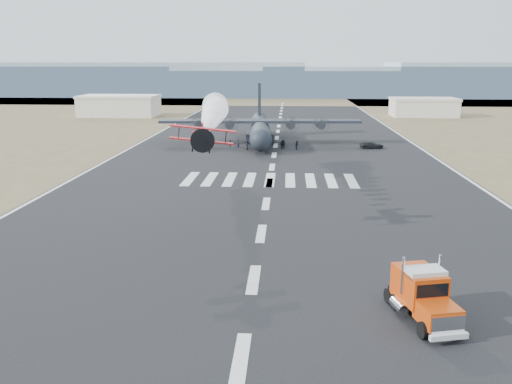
# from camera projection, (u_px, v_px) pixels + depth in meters

# --- Properties ---
(ground) EXTENTS (500.00, 500.00, 0.00)m
(ground) POSITION_uv_depth(u_px,v_px,m) (241.00, 359.00, 31.89)
(ground) COLOR black
(ground) RESTS_ON ground
(scrub_far) EXTENTS (500.00, 80.00, 0.00)m
(scrub_far) POSITION_uv_depth(u_px,v_px,m) (283.00, 99.00, 255.14)
(scrub_far) COLOR brown
(scrub_far) RESTS_ON ground
(runway_markings) EXTENTS (60.00, 260.00, 0.01)m
(runway_markings) POSITION_uv_depth(u_px,v_px,m) (272.00, 167.00, 90.13)
(runway_markings) COLOR silver
(runway_markings) RESTS_ON ground
(ridge_seg_b) EXTENTS (150.00, 50.00, 15.00)m
(ridge_seg_b) POSITION_uv_depth(u_px,v_px,m) (41.00, 80.00, 290.06)
(ridge_seg_b) COLOR #879CAC
(ridge_seg_b) RESTS_ON ground
(ridge_seg_c) EXTENTS (150.00, 50.00, 17.00)m
(ridge_seg_c) POSITION_uv_depth(u_px,v_px,m) (161.00, 79.00, 286.05)
(ridge_seg_c) COLOR #879CAC
(ridge_seg_c) RESTS_ON ground
(ridge_seg_d) EXTENTS (150.00, 50.00, 13.00)m
(ridge_seg_d) POSITION_uv_depth(u_px,v_px,m) (284.00, 83.00, 282.74)
(ridge_seg_d) COLOR #879CAC
(ridge_seg_d) RESTS_ON ground
(ridge_seg_e) EXTENTS (150.00, 50.00, 15.00)m
(ridge_seg_e) POSITION_uv_depth(u_px,v_px,m) (410.00, 81.00, 278.74)
(ridge_seg_e) COLOR #879CAC
(ridge_seg_e) RESTS_ON ground
(hangar_left) EXTENTS (24.50, 14.50, 6.70)m
(hangar_left) POSITION_uv_depth(u_px,v_px,m) (120.00, 105.00, 174.86)
(hangar_left) COLOR beige
(hangar_left) RESTS_ON ground
(hangar_right) EXTENTS (20.50, 12.50, 5.90)m
(hangar_right) POSITION_uv_depth(u_px,v_px,m) (424.00, 107.00, 174.12)
(hangar_right) COLOR beige
(hangar_right) RESTS_ON ground
(semi_truck) EXTENTS (4.18, 8.26, 3.63)m
(semi_truck) POSITION_uv_depth(u_px,v_px,m) (422.00, 294.00, 36.50)
(semi_truck) COLOR black
(semi_truck) RESTS_ON ground
(aerobatic_biplane) EXTENTS (6.52, 5.85, 2.81)m
(aerobatic_biplane) POSITION_uv_depth(u_px,v_px,m) (202.00, 136.00, 53.28)
(aerobatic_biplane) COLOR red
(smoke_trail) EXTENTS (4.94, 32.43, 4.08)m
(smoke_trail) POSITION_uv_depth(u_px,v_px,m) (215.00, 110.00, 79.17)
(smoke_trail) COLOR white
(transport_aircraft) EXTENTS (42.84, 35.25, 12.37)m
(transport_aircraft) POSITION_uv_depth(u_px,v_px,m) (260.00, 128.00, 117.56)
(transport_aircraft) COLOR black
(transport_aircraft) RESTS_ON ground
(support_vehicle) EXTENTS (4.95, 2.72, 1.31)m
(support_vehicle) POSITION_uv_depth(u_px,v_px,m) (372.00, 145.00, 109.60)
(support_vehicle) COLOR black
(support_vehicle) RESTS_ON ground
(crew_a) EXTENTS (0.80, 0.84, 1.82)m
(crew_a) POSITION_uv_depth(u_px,v_px,m) (238.00, 144.00, 109.82)
(crew_a) COLOR black
(crew_a) RESTS_ON ground
(crew_b) EXTENTS (0.67, 0.94, 1.76)m
(crew_b) POSITION_uv_depth(u_px,v_px,m) (297.00, 145.00, 108.27)
(crew_b) COLOR black
(crew_b) RESTS_ON ground
(crew_c) EXTENTS (1.17, 0.89, 1.65)m
(crew_c) POSITION_uv_depth(u_px,v_px,m) (230.00, 144.00, 110.44)
(crew_c) COLOR black
(crew_c) RESTS_ON ground
(crew_d) EXTENTS (0.80, 1.13, 1.74)m
(crew_d) POSITION_uv_depth(u_px,v_px,m) (202.00, 144.00, 109.36)
(crew_d) COLOR black
(crew_d) RESTS_ON ground
(crew_e) EXTENTS (0.94, 1.00, 1.75)m
(crew_e) POSITION_uv_depth(u_px,v_px,m) (247.00, 145.00, 108.05)
(crew_e) COLOR black
(crew_e) RESTS_ON ground
(crew_f) EXTENTS (1.33, 1.66, 1.76)m
(crew_f) POSITION_uv_depth(u_px,v_px,m) (283.00, 144.00, 109.67)
(crew_f) COLOR black
(crew_f) RESTS_ON ground
(crew_g) EXTENTS (0.80, 0.85, 1.85)m
(crew_g) POSITION_uv_depth(u_px,v_px,m) (209.00, 145.00, 108.50)
(crew_g) COLOR black
(crew_g) RESTS_ON ground
(crew_h) EXTENTS (0.85, 0.99, 1.73)m
(crew_h) POSITION_uv_depth(u_px,v_px,m) (282.00, 145.00, 108.64)
(crew_h) COLOR black
(crew_h) RESTS_ON ground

